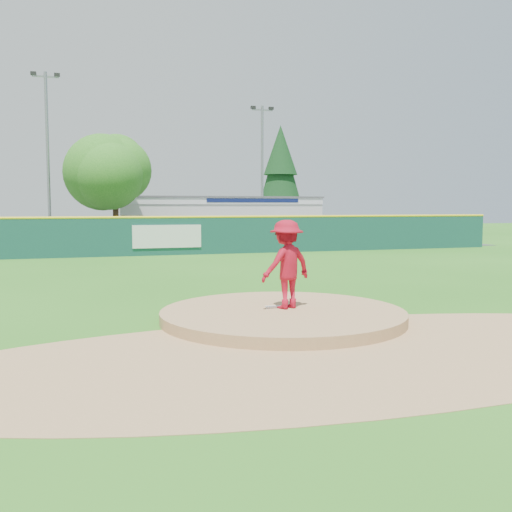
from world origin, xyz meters
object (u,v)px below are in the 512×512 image
object	(u,v)px
pool_building_grp	(214,218)
conifer_tree	(280,173)
van	(170,237)
light_pole_right	(262,166)
light_pole_left	(48,151)
pitcher	(286,264)
deciduous_tree	(115,174)

from	to	relation	value
pool_building_grp	conifer_tree	world-z (taller)	conifer_tree
van	light_pole_right	distance (m)	11.14
light_pole_left	light_pole_right	world-z (taller)	light_pole_left
pitcher	light_pole_right	world-z (taller)	light_pole_right
deciduous_tree	conifer_tree	bearing A→B (deg)	36.25
deciduous_tree	light_pole_right	world-z (taller)	light_pole_right
pitcher	deciduous_tree	distance (m)	25.13
pitcher	light_pole_right	distance (m)	30.46
pitcher	conifer_tree	distance (m)	38.30
deciduous_tree	light_pole_right	size ratio (longest dim) A/B	0.74
van	conifer_tree	size ratio (longest dim) A/B	0.52
pitcher	light_pole_left	world-z (taller)	light_pole_left
pitcher	pool_building_grp	world-z (taller)	pool_building_grp
conifer_tree	light_pole_right	bearing A→B (deg)	-119.74
light_pole_right	deciduous_tree	bearing A→B (deg)	-160.02
light_pole_left	pitcher	bearing A→B (deg)	-77.09
pool_building_grp	light_pole_left	distance (m)	13.72
pool_building_grp	conifer_tree	distance (m)	8.95
deciduous_tree	light_pole_left	bearing A→B (deg)	153.43
pool_building_grp	light_pole_right	world-z (taller)	light_pole_right
conifer_tree	light_pole_left	distance (m)	21.03
pitcher	conifer_tree	bearing A→B (deg)	-128.73
van	pool_building_grp	bearing A→B (deg)	-52.83
conifer_tree	light_pole_left	world-z (taller)	light_pole_left
van	conifer_tree	distance (m)	18.40
deciduous_tree	conifer_tree	size ratio (longest dim) A/B	0.77
van	pool_building_grp	xyz separation A→B (m)	(4.94, 9.14, 0.96)
pool_building_grp	deciduous_tree	distance (m)	11.01
deciduous_tree	conifer_tree	distance (m)	18.63
light_pole_right	van	bearing A→B (deg)	-142.26
deciduous_tree	light_pole_left	size ratio (longest dim) A/B	0.67
deciduous_tree	pitcher	bearing A→B (deg)	-85.05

